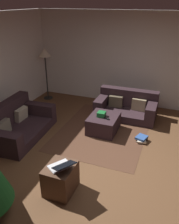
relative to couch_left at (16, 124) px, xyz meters
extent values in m
plane|color=brown|center=(-0.33, -2.27, -0.27)|extent=(6.40, 6.40, 0.00)
cube|color=silver|center=(2.81, -2.27, 1.03)|extent=(0.12, 6.40, 2.60)
cube|color=#2D1E23|center=(0.01, -0.12, -0.16)|extent=(1.79, 1.10, 0.21)
cube|color=#2D1E23|center=(-0.02, 0.26, 0.20)|extent=(1.74, 0.35, 0.53)
cube|color=#2D1E23|center=(0.75, -0.07, 0.09)|extent=(0.30, 1.00, 0.29)
cube|color=#BCB299|center=(0.34, 0.08, 0.09)|extent=(0.36, 0.15, 0.31)
cube|color=#716B5B|center=(-0.35, 0.04, 0.09)|extent=(0.37, 0.16, 0.31)
cube|color=#2D1E23|center=(1.82, -2.13, -0.17)|extent=(0.87, 1.57, 0.20)
cube|color=#2D1E23|center=(2.13, -2.13, 0.17)|extent=(0.25, 1.56, 0.48)
cube|color=#2D1E23|center=(1.82, -2.79, 0.07)|extent=(0.86, 0.25, 0.28)
cube|color=#2D1E23|center=(1.81, -1.47, 0.07)|extent=(0.86, 0.25, 0.28)
cube|color=#8C7A5B|center=(1.93, -2.44, 0.08)|extent=(0.17, 0.37, 0.31)
cube|color=brown|center=(1.92, -1.82, 0.08)|extent=(0.14, 0.37, 0.30)
cube|color=#2D1E23|center=(0.90, -1.81, -0.08)|extent=(0.77, 0.65, 0.39)
cube|color=#19662D|center=(0.87, -1.76, 0.17)|extent=(0.18, 0.18, 0.11)
cube|color=black|center=(0.79, -1.90, 0.13)|extent=(0.09, 0.17, 0.02)
cube|color=#4C3323|center=(-1.20, -1.77, -0.03)|extent=(0.52, 0.44, 0.48)
cube|color=silver|center=(-1.20, -1.77, 0.22)|extent=(0.40, 0.37, 0.02)
cube|color=black|center=(-1.28, -1.90, 0.34)|extent=(0.40, 0.36, 0.09)
cube|color=#4C423D|center=(0.80, -2.75, -0.26)|extent=(0.29, 0.21, 0.02)
cube|color=beige|center=(0.76, -2.74, -0.23)|extent=(0.31, 0.24, 0.04)
cube|color=#2D5193|center=(0.77, -2.74, -0.18)|extent=(0.30, 0.27, 0.05)
cylinder|color=black|center=(2.22, 0.46, -0.26)|extent=(0.28, 0.28, 0.02)
cylinder|color=black|center=(2.22, 0.46, 0.39)|extent=(0.04, 0.04, 1.33)
cone|color=beige|center=(2.22, 0.46, 1.18)|extent=(0.36, 0.36, 0.24)
cube|color=#4D3021|center=(0.90, -1.81, -0.27)|extent=(2.60, 2.00, 0.01)
camera|label=1|loc=(-3.77, -3.26, 2.57)|focal=37.63mm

